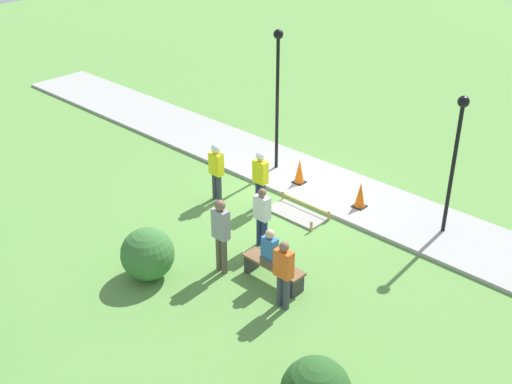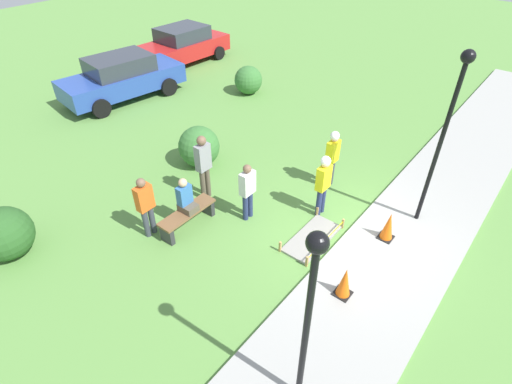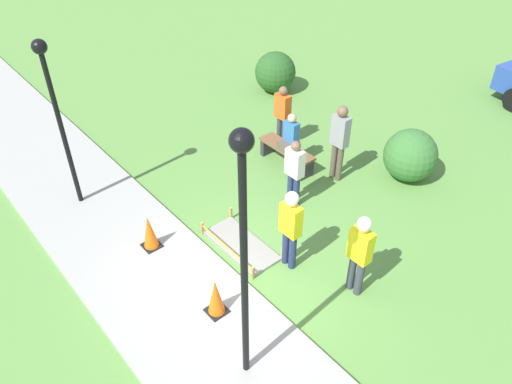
% 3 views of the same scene
% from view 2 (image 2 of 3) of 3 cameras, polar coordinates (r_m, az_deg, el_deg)
% --- Properties ---
extents(ground_plane, '(60.00, 60.00, 0.00)m').
position_cam_2_polar(ground_plane, '(10.08, 13.05, -5.64)').
color(ground_plane, '#5B8E42').
extents(sidewalk, '(28.00, 2.47, 0.10)m').
position_cam_2_polar(sidewalk, '(9.79, 19.46, -8.35)').
color(sidewalk, '#9E9E99').
rests_on(sidewalk, ground_plane).
extents(wet_concrete_patch, '(1.66, 0.78, 0.29)m').
position_cam_2_polar(wet_concrete_patch, '(9.72, 8.02, -6.55)').
color(wet_concrete_patch, gray).
rests_on(wet_concrete_patch, ground_plane).
extents(traffic_cone_near_patch, '(0.34, 0.34, 0.74)m').
position_cam_2_polar(traffic_cone_near_patch, '(8.34, 12.55, -12.44)').
color(traffic_cone_near_patch, black).
rests_on(traffic_cone_near_patch, sidewalk).
extents(traffic_cone_far_patch, '(0.34, 0.34, 0.74)m').
position_cam_2_polar(traffic_cone_far_patch, '(9.80, 18.39, -4.65)').
color(traffic_cone_far_patch, black).
rests_on(traffic_cone_far_patch, sidewalk).
extents(park_bench, '(1.55, 0.44, 0.50)m').
position_cam_2_polar(park_bench, '(9.90, -9.74, -3.40)').
color(park_bench, '#2D2D33').
rests_on(park_bench, ground_plane).
extents(person_seated_on_bench, '(0.36, 0.44, 0.89)m').
position_cam_2_polar(person_seated_on_bench, '(9.64, -10.03, -0.85)').
color(person_seated_on_bench, brown).
rests_on(person_seated_on_bench, park_bench).
extents(worker_supervisor, '(0.40, 0.25, 1.72)m').
position_cam_2_polar(worker_supervisor, '(9.90, 9.59, 1.57)').
color(worker_supervisor, navy).
rests_on(worker_supervisor, ground_plane).
extents(worker_assistant, '(0.40, 0.25, 1.70)m').
position_cam_2_polar(worker_assistant, '(10.99, 10.86, 5.28)').
color(worker_assistant, '#383D47').
rests_on(worker_assistant, ground_plane).
extents(bystander_in_orange_shirt, '(0.40, 0.22, 1.63)m').
position_cam_2_polar(bystander_in_orange_shirt, '(9.55, -15.53, -1.68)').
color(bystander_in_orange_shirt, '#383D47').
rests_on(bystander_in_orange_shirt, ground_plane).
extents(bystander_in_gray_shirt, '(0.40, 0.22, 1.59)m').
position_cam_2_polar(bystander_in_gray_shirt, '(9.70, -1.23, 0.41)').
color(bystander_in_gray_shirt, navy).
rests_on(bystander_in_gray_shirt, ground_plane).
extents(bystander_in_white_shirt, '(0.40, 0.25, 1.88)m').
position_cam_2_polar(bystander_in_white_shirt, '(10.37, -7.52, 4.05)').
color(bystander_in_white_shirt, brown).
rests_on(bystander_in_white_shirt, ground_plane).
extents(lamppost_near, '(0.28, 0.28, 4.21)m').
position_cam_2_polar(lamppost_near, '(9.45, 25.71, 9.24)').
color(lamppost_near, black).
rests_on(lamppost_near, sidewalk).
extents(lamppost_far, '(0.28, 0.28, 3.60)m').
position_cam_2_polar(lamppost_far, '(5.35, 7.68, -15.46)').
color(lamppost_far, black).
rests_on(lamppost_far, sidewalk).
extents(parked_car_red, '(4.40, 2.29, 1.63)m').
position_cam_2_polar(parked_car_red, '(20.45, -10.32, 20.01)').
color(parked_car_red, red).
rests_on(parked_car_red, ground_plane).
extents(parked_car_blue, '(4.88, 2.57, 1.68)m').
position_cam_2_polar(parked_car_blue, '(16.99, -18.59, 15.27)').
color(parked_car_blue, '#28479E').
rests_on(parked_car_blue, ground_plane).
extents(shrub_rounded_near, '(1.23, 1.23, 1.23)m').
position_cam_2_polar(shrub_rounded_near, '(12.04, -8.14, 6.45)').
color(shrub_rounded_near, '#387033').
rests_on(shrub_rounded_near, ground_plane).
extents(shrub_rounded_mid, '(1.12, 1.12, 1.12)m').
position_cam_2_polar(shrub_rounded_mid, '(16.72, -1.10, 15.70)').
color(shrub_rounded_mid, '#387033').
rests_on(shrub_rounded_mid, ground_plane).
extents(shrub_rounded_far, '(1.23, 1.23, 1.23)m').
position_cam_2_polar(shrub_rounded_far, '(10.51, -32.29, -5.05)').
color(shrub_rounded_far, '#285623').
rests_on(shrub_rounded_far, ground_plane).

